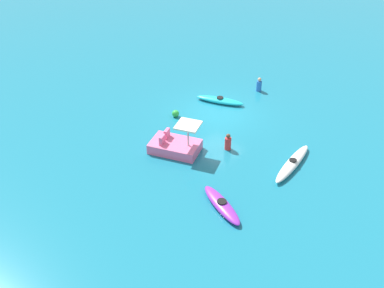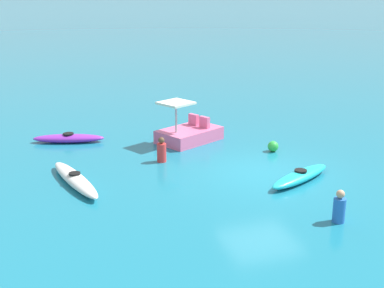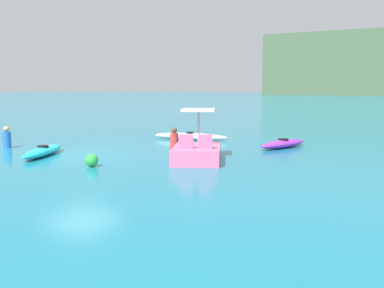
{
  "view_description": "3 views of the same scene",
  "coord_description": "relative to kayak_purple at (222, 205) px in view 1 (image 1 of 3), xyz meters",
  "views": [
    {
      "loc": [
        16.04,
        15.37,
        12.84
      ],
      "look_at": [
        3.46,
        1.62,
        0.3
      ],
      "focal_mm": 42.31,
      "sensor_mm": 36.0,
      "label": 1
    },
    {
      "loc": [
        -14.02,
        6.96,
        5.76
      ],
      "look_at": [
        2.69,
        1.53,
        0.35
      ],
      "focal_mm": 47.6,
      "sensor_mm": 36.0,
      "label": 2
    },
    {
      "loc": [
        11.15,
        -10.19,
        2.34
      ],
      "look_at": [
        2.98,
        2.77,
        0.3
      ],
      "focal_mm": 38.61,
      "sensor_mm": 36.0,
      "label": 3
    }
  ],
  "objects": [
    {
      "name": "kayak_cyan",
      "position": [
        -6.47,
        -6.49,
        -0.0
      ],
      "size": [
        1.84,
        2.8,
        0.37
      ],
      "color": "#19B7C6",
      "rests_on": "ground_plane"
    },
    {
      "name": "pedal_boat_pink",
      "position": [
        -1.31,
        -4.49,
        0.17
      ],
      "size": [
        2.43,
        2.82,
        1.68
      ],
      "color": "pink",
      "rests_on": "ground_plane"
    },
    {
      "name": "person_near_shore",
      "position": [
        -9.34,
        -5.97,
        0.22
      ],
      "size": [
        0.44,
        0.44,
        0.88
      ],
      "color": "blue",
      "rests_on": "ground_plane"
    },
    {
      "name": "kayak_purple",
      "position": [
        0.0,
        0.0,
        0.0
      ],
      "size": [
        1.35,
        2.81,
        0.37
      ],
      "color": "purple",
      "rests_on": "ground_plane"
    },
    {
      "name": "kayak_white",
      "position": [
        -4.57,
        0.2,
        -0.0
      ],
      "size": [
        3.57,
        1.38,
        0.37
      ],
      "color": "white",
      "rests_on": "ground_plane"
    },
    {
      "name": "buoy_green",
      "position": [
        -3.5,
        -7.04,
        0.03
      ],
      "size": [
        0.39,
        0.39,
        0.39
      ],
      "primitive_type": "sphere",
      "color": "green",
      "rests_on": "ground_plane"
    },
    {
      "name": "person_by_kayaks",
      "position": [
        -3.35,
        -2.86,
        0.22
      ],
      "size": [
        0.42,
        0.42,
        0.88
      ],
      "color": "red",
      "rests_on": "ground_plane"
    },
    {
      "name": "ground_plane",
      "position": [
        -5.49,
        -5.67,
        -0.16
      ],
      "size": [
        600.0,
        600.0,
        0.0
      ],
      "primitive_type": "plane",
      "color": "#19728C"
    }
  ]
}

